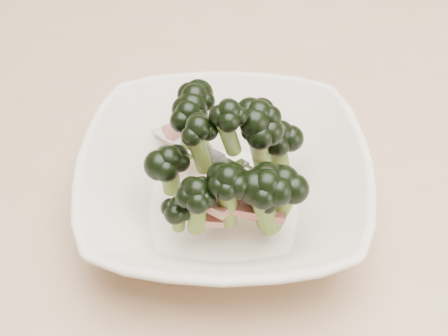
{
  "coord_description": "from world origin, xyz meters",
  "views": [
    {
      "loc": [
        -0.03,
        -0.43,
        1.18
      ],
      "look_at": [
        -0.12,
        -0.06,
        0.8
      ],
      "focal_mm": 50.0,
      "sensor_mm": 36.0,
      "label": 1
    }
  ],
  "objects": [
    {
      "name": "broccoli_dish",
      "position": [
        -0.12,
        -0.06,
        0.79
      ],
      "size": [
        0.3,
        0.3,
        0.13
      ],
      "color": "beige",
      "rests_on": "dining_table"
    },
    {
      "name": "dining_table",
      "position": [
        0.0,
        0.0,
        0.65
      ],
      "size": [
        1.2,
        0.8,
        0.75
      ],
      "color": "tan",
      "rests_on": "ground"
    }
  ]
}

